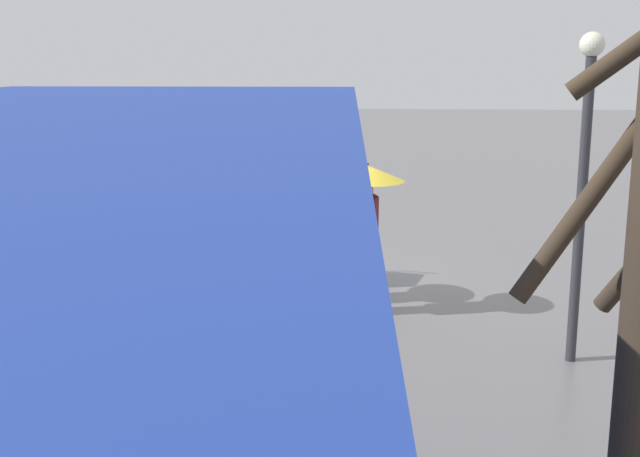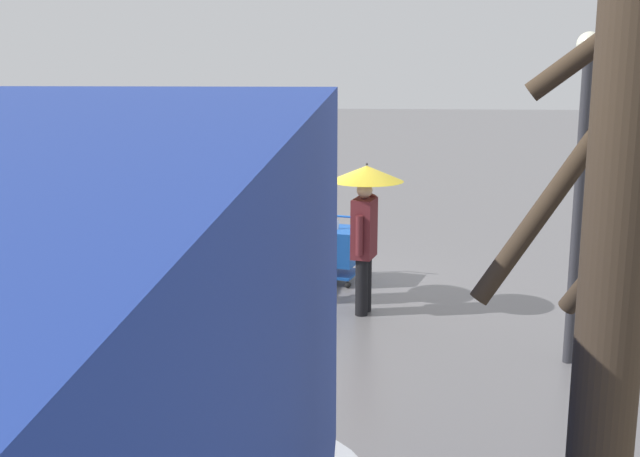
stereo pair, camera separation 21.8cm
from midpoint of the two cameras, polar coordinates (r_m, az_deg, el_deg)
name	(u,v)px [view 1 (the left image)]	position (r m, az deg, el deg)	size (l,w,h in m)	color
ground_plane	(316,286)	(12.78, -0.78, -4.11)	(90.00, 90.00, 0.00)	slate
slush_patch_under_van	(197,351)	(10.15, -9.42, -8.64)	(2.49, 2.49, 0.01)	silver
cargo_van_parked_right	(101,207)	(13.53, -15.86, 1.48)	(2.43, 5.45, 2.60)	white
shopping_cart_vendor	(341,248)	(12.85, 1.00, -1.39)	(0.75, 0.93, 1.04)	#1951B2
hand_dolly_boxes	(296,242)	(12.92, -2.18, -0.95)	(0.68, 0.81, 1.32)	#515156
pedestrian_pink_side	(291,197)	(11.62, -2.65, 2.26)	(1.04, 1.04, 2.15)	black
pedestrian_black_side	(367,203)	(11.14, 2.79, 1.83)	(1.04, 1.04, 2.15)	black
street_lamp	(584,165)	(9.59, 17.75, 4.34)	(0.28, 0.28, 3.86)	#2D2D33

